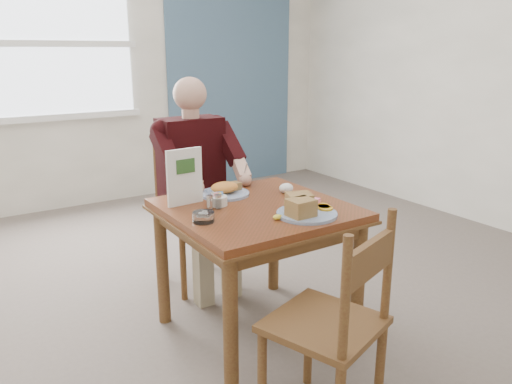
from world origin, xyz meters
TOP-DOWN VIEW (x-y plane):
  - floor at (0.00, 0.00)m, footprint 6.00×6.00m
  - wall_back at (0.00, 3.00)m, footprint 5.50×0.00m
  - accent_panel at (1.60, 2.98)m, footprint 1.60×0.02m
  - lemon_wedge at (-0.04, -0.25)m, footprint 0.05×0.04m
  - napkin at (0.28, 0.12)m, footprint 0.09×0.08m
  - metal_dish at (0.32, 0.04)m, footprint 0.09×0.09m
  - window at (-0.40, 2.97)m, footprint 1.72×0.04m
  - table at (0.00, 0.00)m, footprint 0.92×0.92m
  - chair_far at (0.00, 0.80)m, footprint 0.42×0.42m
  - chair_near at (-0.14, -0.79)m, footprint 0.53×0.53m
  - diner at (0.00, 0.71)m, footprint 0.53×0.56m
  - near_plate at (0.11, -0.26)m, footprint 0.34×0.33m
  - far_plate at (-0.03, 0.27)m, footprint 0.30×0.30m
  - caddy at (-0.16, 0.12)m, footprint 0.10×0.10m
  - shakers at (-0.21, 0.07)m, footprint 0.09×0.06m
  - creamer at (-0.35, -0.08)m, footprint 0.12×0.12m
  - menu at (-0.30, 0.23)m, footprint 0.21×0.03m

SIDE VIEW (x-z plane):
  - floor at x=0.00m, z-range 0.00..0.00m
  - chair_far at x=0.00m, z-range 0.00..0.95m
  - chair_near at x=-0.14m, z-range 0.00..0.95m
  - table at x=0.00m, z-range 0.26..1.01m
  - metal_dish at x=0.32m, z-range 0.75..0.76m
  - lemon_wedge at x=-0.04m, z-range 0.75..0.78m
  - creamer at x=-0.35m, z-range 0.75..0.80m
  - caddy at x=-0.16m, z-range 0.74..0.81m
  - napkin at x=0.28m, z-range 0.75..0.81m
  - far_plate at x=-0.03m, z-range 0.74..0.82m
  - near_plate at x=0.11m, z-range 0.74..0.84m
  - shakers at x=-0.21m, z-range 0.75..0.83m
  - diner at x=0.00m, z-range 0.12..1.50m
  - menu at x=-0.30m, z-range 0.75..1.05m
  - accent_panel at x=1.60m, z-range 0.00..2.80m
  - wall_back at x=0.00m, z-range -1.35..4.15m
  - window at x=-0.40m, z-range 0.89..2.31m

